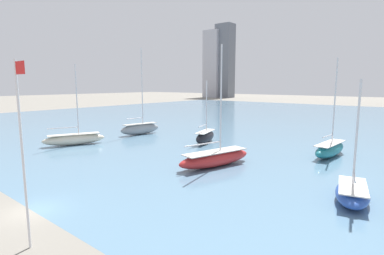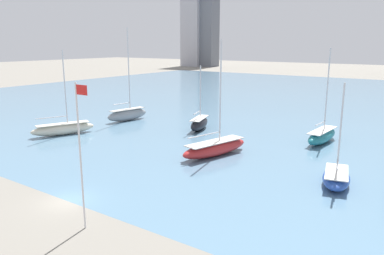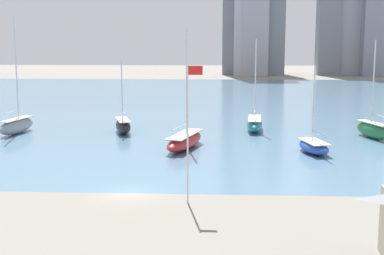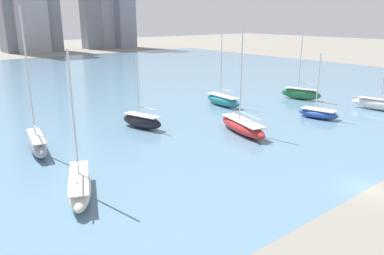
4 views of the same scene
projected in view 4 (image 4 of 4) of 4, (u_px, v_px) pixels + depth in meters
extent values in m
plane|color=gray|center=(368.00, 189.00, 34.52)|extent=(500.00, 500.00, 0.00)
cube|color=slate|center=(74.00, 86.00, 86.88)|extent=(180.00, 140.00, 0.00)
cube|color=#A8A8B2|center=(23.00, 10.00, 165.40)|extent=(9.07, 15.97, 36.70)
cube|color=slate|center=(45.00, 0.00, 171.18)|extent=(7.97, 14.60, 45.88)
cube|color=slate|center=(90.00, 1.00, 183.07)|extent=(8.35, 7.78, 45.72)
ellipsoid|color=black|center=(142.00, 121.00, 53.26)|extent=(3.87, 7.20, 1.96)
cube|color=silver|center=(142.00, 115.00, 53.00)|extent=(3.18, 5.90, 0.10)
cube|color=#2D2D33|center=(142.00, 125.00, 53.42)|extent=(0.52, 1.24, 0.88)
cylinder|color=silver|center=(138.00, 85.00, 52.09)|extent=(0.18, 0.18, 8.35)
cylinder|color=silver|center=(148.00, 108.00, 51.98)|extent=(1.18, 3.49, 0.14)
ellipsoid|color=#284CA8|center=(318.00, 114.00, 58.68)|extent=(3.90, 6.70, 1.43)
cube|color=silver|center=(319.00, 110.00, 58.49)|extent=(3.19, 5.50, 0.10)
cube|color=#2D2D33|center=(318.00, 116.00, 58.79)|extent=(0.41, 1.14, 0.64)
cylinder|color=silver|center=(318.00, 81.00, 57.53)|extent=(0.18, 0.18, 8.70)
cylinder|color=silver|center=(327.00, 103.00, 57.48)|extent=(0.85, 3.18, 0.14)
ellipsoid|color=#1E757F|center=(223.00, 101.00, 66.79)|extent=(2.83, 8.77, 1.86)
cube|color=silver|center=(223.00, 96.00, 66.54)|extent=(2.32, 7.19, 0.10)
cube|color=#2D2D33|center=(223.00, 103.00, 66.94)|extent=(0.27, 1.56, 0.84)
cylinder|color=silver|center=(221.00, 63.00, 65.44)|extent=(0.18, 0.18, 11.27)
cylinder|color=silver|center=(227.00, 90.00, 65.33)|extent=(0.40, 3.53, 0.14)
ellipsoid|color=beige|center=(79.00, 186.00, 33.12)|extent=(5.55, 9.53, 1.77)
cube|color=beige|center=(79.00, 177.00, 32.89)|extent=(4.55, 7.81, 0.10)
cube|color=#2D2D33|center=(80.00, 191.00, 33.26)|extent=(0.82, 1.64, 0.80)
cylinder|color=silver|center=(73.00, 114.00, 31.97)|extent=(0.18, 0.18, 11.02)
cylinder|color=silver|center=(77.00, 172.00, 31.11)|extent=(1.92, 4.26, 0.14)
ellipsoid|color=gray|center=(37.00, 144.00, 43.44)|extent=(3.18, 8.56, 2.12)
cube|color=#BCB7AD|center=(36.00, 136.00, 43.15)|extent=(2.61, 7.02, 0.10)
cube|color=#2D2D33|center=(38.00, 149.00, 43.60)|extent=(0.42, 1.51, 0.95)
cylinder|color=silver|center=(28.00, 73.00, 41.64)|extent=(0.18, 0.18, 14.28)
cylinder|color=silver|center=(36.00, 129.00, 41.88)|extent=(0.75, 3.48, 0.14)
ellipsoid|color=#236B3D|center=(301.00, 94.00, 71.97)|extent=(3.89, 7.92, 2.11)
cube|color=#BCB7AD|center=(301.00, 89.00, 71.69)|extent=(3.19, 6.49, 0.10)
cube|color=#2D2D33|center=(301.00, 97.00, 72.14)|extent=(0.55, 1.38, 0.95)
cylinder|color=silver|center=(301.00, 60.00, 70.44)|extent=(0.18, 0.18, 10.93)
cylinder|color=silver|center=(309.00, 84.00, 70.58)|extent=(1.28, 3.89, 0.14)
ellipsoid|color=#B72828|center=(242.00, 127.00, 50.97)|extent=(5.12, 10.64, 1.80)
cube|color=#BCB7AD|center=(243.00, 121.00, 50.73)|extent=(4.20, 8.72, 0.10)
cube|color=#2D2D33|center=(242.00, 130.00, 51.11)|extent=(0.63, 1.84, 0.81)
cylinder|color=silver|center=(241.00, 74.00, 49.63)|extent=(0.18, 0.18, 12.45)
cylinder|color=silver|center=(250.00, 116.00, 48.78)|extent=(1.49, 5.10, 0.14)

